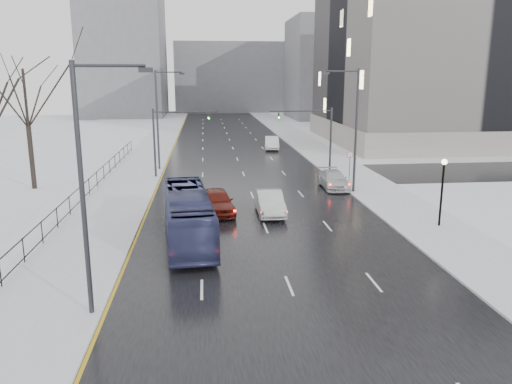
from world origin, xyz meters
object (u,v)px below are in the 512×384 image
object	(u,v)px
mast_signal_right	(320,133)
sedan_right_far	(334,180)
streetlight_r_mid	(353,125)
lamppost_r_mid	(443,183)
tree_park_e	(35,190)
sedan_right_distant	(272,143)
no_uturn_sign	(350,158)
streetlight_l_far	(159,115)
sedan_right_near	(270,203)
streetlight_l_near	(87,179)
bus	(188,216)
mast_signal_left	(166,135)
sedan_center_near	(217,201)

from	to	relation	value
mast_signal_right	sedan_right_far	size ratio (longest dim) A/B	1.29
streetlight_r_mid	lamppost_r_mid	size ratio (longest dim) A/B	2.34
tree_park_e	lamppost_r_mid	size ratio (longest dim) A/B	3.15
lamppost_r_mid	sedan_right_distant	size ratio (longest dim) A/B	0.85
tree_park_e	no_uturn_sign	distance (m)	27.50
streetlight_l_far	sedan_right_near	bearing A→B (deg)	-63.52
tree_park_e	streetlight_l_far	bearing A→B (deg)	38.57
streetlight_r_mid	no_uturn_sign	size ratio (longest dim) A/B	3.70
tree_park_e	streetlight_l_near	size ratio (longest dim) A/B	1.35
bus	streetlight_r_mid	bearing A→B (deg)	34.79
lamppost_r_mid	mast_signal_right	size ratio (longest dim) A/B	0.66
no_uturn_sign	sedan_right_distant	size ratio (longest dim) A/B	0.54
streetlight_l_far	mast_signal_right	bearing A→B (deg)	-14.48
sedan_right_distant	lamppost_r_mid	bearing A→B (deg)	-74.13
tree_park_e	lamppost_r_mid	bearing A→B (deg)	-25.62
sedan_right_distant	sedan_right_far	bearing A→B (deg)	-78.45
streetlight_r_mid	streetlight_l_near	distance (m)	25.82
tree_park_e	streetlight_l_near	bearing A→B (deg)	-67.31
streetlight_l_far	sedan_right_distant	size ratio (longest dim) A/B	1.99
streetlight_l_far	mast_signal_left	size ratio (longest dim) A/B	1.54
streetlight_r_mid	sedan_right_distant	world-z (taller)	streetlight_r_mid
streetlight_l_far	sedan_right_distant	distance (m)	19.55
lamppost_r_mid	sedan_center_near	bearing A→B (deg)	160.95
sedan_right_far	sedan_center_near	bearing A→B (deg)	-144.68
streetlight_r_mid	mast_signal_right	distance (m)	8.18
no_uturn_sign	sedan_right_near	size ratio (longest dim) A/B	0.54
streetlight_r_mid	mast_signal_right	bearing A→B (deg)	96.00
lamppost_r_mid	sedan_right_far	world-z (taller)	lamppost_r_mid
lamppost_r_mid	sedan_center_near	size ratio (longest dim) A/B	0.85
streetlight_l_near	mast_signal_right	bearing A→B (deg)	61.04
streetlight_l_far	mast_signal_left	world-z (taller)	streetlight_l_far
mast_signal_left	bus	size ratio (longest dim) A/B	0.61
streetlight_l_far	mast_signal_right	size ratio (longest dim) A/B	1.54
streetlight_l_near	bus	world-z (taller)	streetlight_l_near
streetlight_r_mid	streetlight_l_far	bearing A→B (deg)	143.70
sedan_right_near	sedan_right_distant	bearing A→B (deg)	82.09
mast_signal_right	streetlight_l_near	bearing A→B (deg)	-118.96
streetlight_l_near	sedan_right_near	world-z (taller)	streetlight_l_near
sedan_right_distant	sedan_right_near	bearing A→B (deg)	-91.57
streetlight_l_near	sedan_right_far	bearing A→B (deg)	54.90
streetlight_l_far	bus	world-z (taller)	streetlight_l_far
lamppost_r_mid	sedan_right_far	size ratio (longest dim) A/B	0.85
lamppost_r_mid	mast_signal_left	xyz separation A→B (m)	(-18.33, 18.00, 1.16)
mast_signal_left	sedan_right_distant	bearing A→B (deg)	54.85
tree_park_e	no_uturn_sign	size ratio (longest dim) A/B	5.00
mast_signal_right	no_uturn_sign	xyz separation A→B (m)	(1.87, -4.00, -1.81)
lamppost_r_mid	sedan_right_distant	distance (m)	36.14
tree_park_e	streetlight_r_mid	bearing A→B (deg)	-8.63
lamppost_r_mid	streetlight_r_mid	bearing A→B (deg)	105.82
tree_park_e	streetlight_l_far	world-z (taller)	streetlight_l_far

